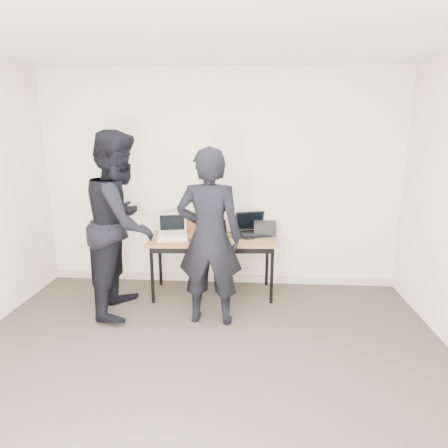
# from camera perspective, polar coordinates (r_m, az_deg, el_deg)

# --- Properties ---
(room) EXTENTS (4.60, 4.60, 2.80)m
(room) POSITION_cam_1_polar(r_m,az_deg,el_deg) (2.54, -4.79, 0.14)
(room) COLOR #403831
(room) RESTS_ON ground
(desk) EXTENTS (1.54, 0.74, 0.72)m
(desk) POSITION_cam_1_polar(r_m,az_deg,el_deg) (4.48, -1.76, -2.84)
(desk) COLOR brown
(desk) RESTS_ON ground
(laptop_beige) EXTENTS (0.40, 0.39, 0.28)m
(laptop_beige) POSITION_cam_1_polar(r_m,az_deg,el_deg) (4.49, -7.88, -1.42)
(laptop_beige) COLOR beige
(laptop_beige) RESTS_ON desk
(laptop_center) EXTENTS (0.36, 0.35, 0.22)m
(laptop_center) POSITION_cam_1_polar(r_m,az_deg,el_deg) (4.47, -1.77, -1.46)
(laptop_center) COLOR black
(laptop_center) RESTS_ON desk
(laptop_right) EXTENTS (0.45, 0.44, 0.27)m
(laptop_right) POSITION_cam_1_polar(r_m,az_deg,el_deg) (4.63, 4.25, -0.80)
(laptop_right) COLOR black
(laptop_right) RESTS_ON desk
(leather_satchel) EXTENTS (0.37, 0.20, 0.25)m
(leather_satchel) POSITION_cam_1_polar(r_m,az_deg,el_deg) (4.67, -3.70, 0.20)
(leather_satchel) COLOR brown
(leather_satchel) RESTS_ON desk
(tissue) EXTENTS (0.13, 0.10, 0.08)m
(tissue) POSITION_cam_1_polar(r_m,az_deg,el_deg) (4.64, -3.36, 2.08)
(tissue) COLOR white
(tissue) RESTS_ON leather_satchel
(equipment_box) EXTENTS (0.27, 0.23, 0.15)m
(equipment_box) POSITION_cam_1_polar(r_m,az_deg,el_deg) (4.62, 6.26, -0.68)
(equipment_box) COLOR black
(equipment_box) RESTS_ON desk
(power_brick) EXTENTS (0.08, 0.06, 0.03)m
(power_brick) POSITION_cam_1_polar(r_m,az_deg,el_deg) (4.33, -4.90, -2.48)
(power_brick) COLOR black
(power_brick) RESTS_ON desk
(cables) EXTENTS (1.15, 0.43, 0.01)m
(cables) POSITION_cam_1_polar(r_m,az_deg,el_deg) (4.46, -1.18, -2.07)
(cables) COLOR silver
(cables) RESTS_ON desk
(person_typist) EXTENTS (0.68, 0.46, 1.82)m
(person_typist) POSITION_cam_1_polar(r_m,az_deg,el_deg) (3.77, -2.23, -2.14)
(person_typist) COLOR black
(person_typist) RESTS_ON ground
(person_observer) EXTENTS (0.80, 1.00, 1.97)m
(person_observer) POSITION_cam_1_polar(r_m,az_deg,el_deg) (4.19, -15.36, 0.08)
(person_observer) COLOR black
(person_observer) RESTS_ON ground
(baseboard) EXTENTS (4.50, 0.03, 0.10)m
(baseboard) POSITION_cam_1_polar(r_m,az_deg,el_deg) (5.06, -0.64, -8.20)
(baseboard) COLOR #B7AA98
(baseboard) RESTS_ON ground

